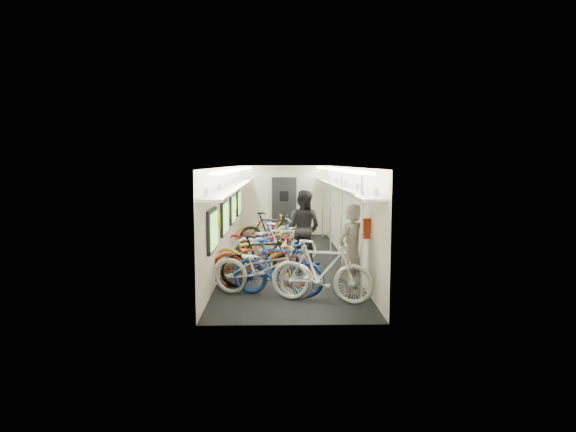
{
  "coord_description": "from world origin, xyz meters",
  "views": [
    {
      "loc": [
        -0.24,
        -12.73,
        2.52
      ],
      "look_at": [
        0.04,
        0.26,
        1.15
      ],
      "focal_mm": 32.0,
      "sensor_mm": 36.0,
      "label": 1
    }
  ],
  "objects_px": {
    "bicycle_0": "(263,268)",
    "backpack": "(368,229)",
    "passenger_mid": "(303,228)",
    "passenger_near": "(351,251)",
    "bicycle_1": "(278,268)"
  },
  "relations": [
    {
      "from": "passenger_mid",
      "to": "passenger_near",
      "type": "bearing_deg",
      "value": 134.49
    },
    {
      "from": "bicycle_1",
      "to": "backpack",
      "type": "bearing_deg",
      "value": -75.06
    },
    {
      "from": "bicycle_0",
      "to": "backpack",
      "type": "distance_m",
      "value": 2.11
    },
    {
      "from": "passenger_near",
      "to": "passenger_mid",
      "type": "distance_m",
      "value": 3.03
    },
    {
      "from": "passenger_near",
      "to": "bicycle_0",
      "type": "bearing_deg",
      "value": -45.51
    },
    {
      "from": "bicycle_0",
      "to": "bicycle_1",
      "type": "bearing_deg",
      "value": -65.02
    },
    {
      "from": "bicycle_1",
      "to": "bicycle_0",
      "type": "bearing_deg",
      "value": 109.69
    },
    {
      "from": "bicycle_1",
      "to": "passenger_mid",
      "type": "distance_m",
      "value": 2.97
    },
    {
      "from": "backpack",
      "to": "passenger_near",
      "type": "bearing_deg",
      "value": -174.62
    },
    {
      "from": "bicycle_0",
      "to": "backpack",
      "type": "relative_size",
      "value": 5.3
    },
    {
      "from": "bicycle_0",
      "to": "bicycle_1",
      "type": "distance_m",
      "value": 0.28
    },
    {
      "from": "passenger_mid",
      "to": "backpack",
      "type": "height_order",
      "value": "passenger_mid"
    },
    {
      "from": "bicycle_1",
      "to": "passenger_near",
      "type": "bearing_deg",
      "value": -77.22
    },
    {
      "from": "passenger_near",
      "to": "backpack",
      "type": "distance_m",
      "value": 0.53
    },
    {
      "from": "bicycle_0",
      "to": "passenger_mid",
      "type": "height_order",
      "value": "passenger_mid"
    }
  ]
}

